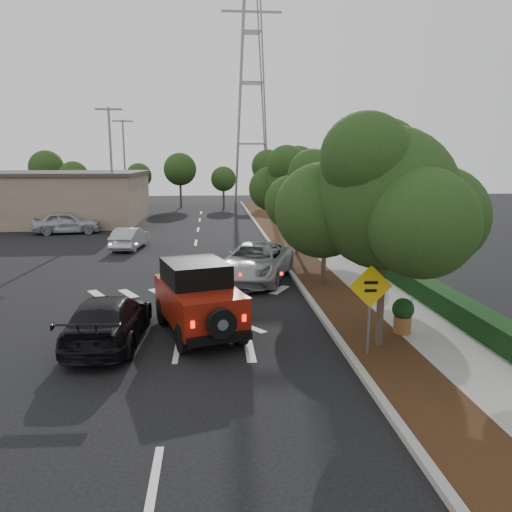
{
  "coord_description": "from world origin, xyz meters",
  "views": [
    {
      "loc": [
        1.01,
        -13.32,
        5.19
      ],
      "look_at": [
        2.48,
        3.0,
        2.0
      ],
      "focal_mm": 35.0,
      "sensor_mm": 36.0,
      "label": 1
    }
  ],
  "objects": [
    {
      "name": "red_jeep",
      "position": [
        0.53,
        1.34,
        1.11
      ],
      "size": [
        2.94,
        4.45,
        2.18
      ],
      "rotation": [
        0.0,
        0.0,
        0.3
      ],
      "color": "black",
      "rests_on": "ground"
    },
    {
      "name": "ground",
      "position": [
        0.0,
        0.0,
        0.0
      ],
      "size": [
        120.0,
        120.0,
        0.0
      ],
      "primitive_type": "plane",
      "color": "black",
      "rests_on": "ground"
    },
    {
      "name": "street_tree_far",
      "position": [
        5.6,
        13.0,
        0.0
      ],
      "size": [
        3.4,
        3.4,
        5.62
      ],
      "primitive_type": null,
      "color": "black",
      "rests_on": "ground"
    },
    {
      "name": "sidewalk",
      "position": [
        7.5,
        12.0,
        0.06
      ],
      "size": [
        2.0,
        70.0,
        0.12
      ],
      "primitive_type": "cube",
      "color": "gray",
      "rests_on": "ground"
    },
    {
      "name": "silver_sedan_oncoming",
      "position": [
        -3.8,
        16.19,
        0.63
      ],
      "size": [
        1.85,
        4.0,
        1.27
      ],
      "primitive_type": "imported",
      "rotation": [
        0.0,
        0.0,
        3.0
      ],
      "color": "#A5A7AD",
      "rests_on": "ground"
    },
    {
      "name": "planting_strip",
      "position": [
        5.6,
        12.0,
        0.06
      ],
      "size": [
        1.8,
        70.0,
        0.12
      ],
      "primitive_type": "cube",
      "color": "black",
      "rests_on": "ground"
    },
    {
      "name": "commercial_building",
      "position": [
        -16.0,
        30.0,
        2.0
      ],
      "size": [
        22.0,
        12.0,
        4.0
      ],
      "primitive_type": "cube",
      "color": "#826C5A",
      "rests_on": "ground"
    },
    {
      "name": "black_suv_oncoming",
      "position": [
        -1.97,
        0.66,
        0.68
      ],
      "size": [
        2.07,
        4.77,
        1.37
      ],
      "primitive_type": "imported",
      "rotation": [
        0.0,
        0.0,
        3.11
      ],
      "color": "black",
      "rests_on": "ground"
    },
    {
      "name": "light_pole_b",
      "position": [
        -7.5,
        38.0,
        0.0
      ],
      "size": [
        2.0,
        0.22,
        9.0
      ],
      "primitive_type": null,
      "color": "slate",
      "rests_on": "ground"
    },
    {
      "name": "transmission_tower",
      "position": [
        6.0,
        48.0,
        0.0
      ],
      "size": [
        7.0,
        4.0,
        28.0
      ],
      "primitive_type": null,
      "color": "slate",
      "rests_on": "ground"
    },
    {
      "name": "street_tree_near",
      "position": [
        5.6,
        -0.5,
        0.0
      ],
      "size": [
        3.8,
        3.8,
        5.92
      ],
      "primitive_type": null,
      "color": "black",
      "rests_on": "ground"
    },
    {
      "name": "speed_hump_sign",
      "position": [
        5.07,
        -1.19,
        1.67
      ],
      "size": [
        1.14,
        0.1,
        2.42
      ],
      "rotation": [
        0.0,
        0.0,
        -0.03
      ],
      "color": "slate",
      "rests_on": "ground"
    },
    {
      "name": "curb",
      "position": [
        4.6,
        12.0,
        0.07
      ],
      "size": [
        0.2,
        70.0,
        0.15
      ],
      "primitive_type": "cube",
      "color": "#9E9B93",
      "rests_on": "ground"
    },
    {
      "name": "terracotta_planter",
      "position": [
        6.6,
        0.35,
        0.76
      ],
      "size": [
        0.64,
        0.64,
        1.12
      ],
      "rotation": [
        0.0,
        0.0,
        0.02
      ],
      "color": "brown",
      "rests_on": "ground"
    },
    {
      "name": "hedge",
      "position": [
        8.9,
        12.0,
        0.4
      ],
      "size": [
        0.8,
        70.0,
        0.8
      ],
      "primitive_type": "cube",
      "color": "black",
      "rests_on": "ground"
    },
    {
      "name": "street_tree_mid",
      "position": [
        5.6,
        6.5,
        0.0
      ],
      "size": [
        3.2,
        3.2,
        5.32
      ],
      "primitive_type": null,
      "color": "black",
      "rests_on": "ground"
    },
    {
      "name": "parked_suv",
      "position": [
        -9.19,
        22.81,
        0.78
      ],
      "size": [
        4.8,
        2.47,
        1.56
      ],
      "primitive_type": "imported",
      "rotation": [
        0.0,
        0.0,
        1.71
      ],
      "color": "#ABADB3",
      "rests_on": "ground"
    },
    {
      "name": "silver_suv_ahead",
      "position": [
        2.87,
        7.86,
        0.79
      ],
      "size": [
        4.3,
        6.24,
        1.58
      ],
      "primitive_type": "imported",
      "rotation": [
        0.0,
        0.0,
        -0.32
      ],
      "color": "#A3A6AB",
      "rests_on": "ground"
    },
    {
      "name": "light_pole_a",
      "position": [
        -6.5,
        26.0,
        0.0
      ],
      "size": [
        2.0,
        0.22,
        9.0
      ],
      "primitive_type": null,
      "color": "slate",
      "rests_on": "ground"
    }
  ]
}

